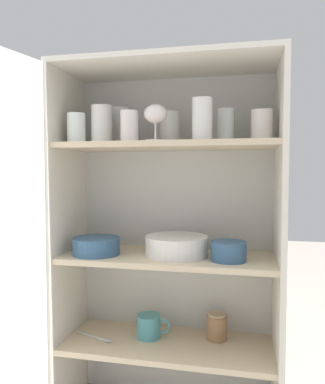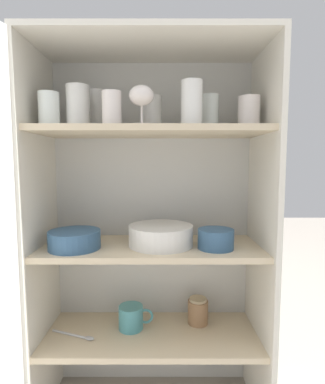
% 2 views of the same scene
% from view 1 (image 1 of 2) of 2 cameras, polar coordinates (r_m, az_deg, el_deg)
% --- Properties ---
extents(cupboard_back_panel, '(0.80, 0.02, 1.29)m').
position_cam_1_polar(cupboard_back_panel, '(1.53, 1.92, -7.24)').
color(cupboard_back_panel, silver).
rests_on(cupboard_back_panel, ground_plane).
extents(cupboard_side_left, '(0.02, 0.33, 1.29)m').
position_cam_1_polar(cupboard_side_left, '(1.51, -14.13, -7.51)').
color(cupboard_side_left, silver).
rests_on(cupboard_side_left, ground_plane).
extents(cupboard_side_right, '(0.02, 0.33, 1.29)m').
position_cam_1_polar(cupboard_side_right, '(1.36, 17.33, -8.70)').
color(cupboard_side_right, silver).
rests_on(cupboard_side_right, ground_plane).
extents(cupboard_top_panel, '(0.80, 0.33, 0.02)m').
position_cam_1_polar(cupboard_top_panel, '(1.41, 0.77, 18.70)').
color(cupboard_top_panel, silver).
rests_on(cupboard_top_panel, cupboard_side_left).
extents(shelf_board_lower, '(0.76, 0.30, 0.02)m').
position_cam_1_polar(shelf_board_lower, '(1.50, 0.74, -22.27)').
color(shelf_board_lower, beige).
extents(shelf_board_middle, '(0.76, 0.30, 0.02)m').
position_cam_1_polar(shelf_board_middle, '(1.39, 0.75, -9.98)').
color(shelf_board_middle, beige).
extents(shelf_board_upper, '(0.76, 0.30, 0.02)m').
position_cam_1_polar(shelf_board_upper, '(1.36, 0.76, 7.01)').
color(shelf_board_upper, beige).
extents(tumbler_glass_0, '(0.08, 0.08, 0.12)m').
position_cam_1_polar(tumbler_glass_0, '(1.40, 1.05, 9.71)').
color(tumbler_glass_0, white).
rests_on(tumbler_glass_0, shelf_board_upper).
extents(tumbler_glass_1, '(0.07, 0.07, 0.10)m').
position_cam_1_polar(tumbler_glass_1, '(1.31, 14.91, 9.74)').
color(tumbler_glass_1, silver).
rests_on(tumbler_glass_1, shelf_board_upper).
extents(tumbler_glass_2, '(0.06, 0.06, 0.12)m').
position_cam_1_polar(tumbler_glass_2, '(1.37, 9.60, 9.88)').
color(tumbler_glass_2, white).
rests_on(tumbler_glass_2, shelf_board_upper).
extents(tumbler_glass_3, '(0.07, 0.07, 0.14)m').
position_cam_1_polar(tumbler_glass_3, '(1.27, 6.07, 10.90)').
color(tumbler_glass_3, white).
rests_on(tumbler_glass_3, shelf_board_upper).
extents(tumbler_glass_4, '(0.07, 0.07, 0.11)m').
position_cam_1_polar(tumbler_glass_4, '(1.40, -13.00, 9.42)').
color(tumbler_glass_4, white).
rests_on(tumbler_glass_4, shelf_board_upper).
extents(tumbler_glass_5, '(0.08, 0.08, 0.14)m').
position_cam_1_polar(tumbler_glass_5, '(1.41, -9.23, 10.06)').
color(tumbler_glass_5, white).
rests_on(tumbler_glass_5, shelf_board_upper).
extents(tumbler_glass_6, '(0.06, 0.06, 0.11)m').
position_cam_1_polar(tumbler_glass_6, '(1.33, -5.04, 9.89)').
color(tumbler_glass_6, silver).
rests_on(tumbler_glass_6, shelf_board_upper).
extents(tumbler_glass_7, '(0.08, 0.08, 0.15)m').
position_cam_1_polar(tumbler_glass_7, '(1.50, -6.47, 9.82)').
color(tumbler_glass_7, white).
rests_on(tumbler_glass_7, shelf_board_upper).
extents(wine_glass_0, '(0.08, 0.08, 0.13)m').
position_cam_1_polar(wine_glass_0, '(1.29, -1.08, 11.55)').
color(wine_glass_0, silver).
rests_on(wine_glass_0, shelf_board_upper).
extents(plate_stack_white, '(0.23, 0.23, 0.07)m').
position_cam_1_polar(plate_stack_white, '(1.37, 2.17, -8.18)').
color(plate_stack_white, silver).
rests_on(plate_stack_white, shelf_board_middle).
extents(mixing_bowl_large, '(0.17, 0.17, 0.06)m').
position_cam_1_polar(mixing_bowl_large, '(1.41, -10.07, -7.97)').
color(mixing_bowl_large, '#33567A').
rests_on(mixing_bowl_large, shelf_board_middle).
extents(serving_bowl_small, '(0.12, 0.12, 0.07)m').
position_cam_1_polar(serving_bowl_small, '(1.31, 10.01, -8.72)').
color(serving_bowl_small, '#33567A').
rests_on(serving_bowl_small, shelf_board_middle).
extents(coffee_mug_primary, '(0.13, 0.09, 0.09)m').
position_cam_1_polar(coffee_mug_primary, '(1.51, -2.03, -19.75)').
color(coffee_mug_primary, teal).
rests_on(coffee_mug_primary, shelf_board_lower).
extents(storage_jar, '(0.08, 0.08, 0.10)m').
position_cam_1_polar(storage_jar, '(1.51, 8.27, -19.62)').
color(storage_jar, '#99704C').
rests_on(storage_jar, shelf_board_lower).
extents(serving_spoon, '(0.17, 0.07, 0.01)m').
position_cam_1_polar(serving_spoon, '(1.54, -9.99, -21.02)').
color(serving_spoon, silver).
rests_on(serving_spoon, shelf_board_lower).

